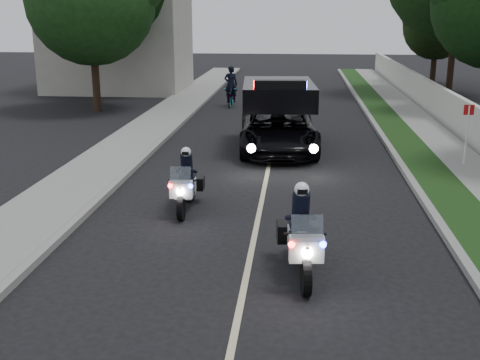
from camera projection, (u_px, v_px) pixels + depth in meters
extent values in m
plane|color=black|center=(247.00, 273.00, 11.19)|extent=(120.00, 120.00, 0.00)
cube|color=gray|center=(393.00, 153.00, 20.37)|extent=(0.20, 60.00, 0.15)
cube|color=#193814|center=(414.00, 153.00, 20.31)|extent=(1.20, 60.00, 0.16)
cube|color=gray|center=(454.00, 154.00, 20.19)|extent=(1.40, 60.00, 0.16)
cube|color=gray|center=(155.00, 148.00, 21.13)|extent=(0.20, 60.00, 0.15)
cube|color=gray|center=(124.00, 147.00, 21.23)|extent=(2.00, 60.00, 0.16)
cube|color=#A8A396|center=(118.00, 32.00, 36.09)|extent=(8.00, 6.00, 7.00)
cube|color=#BFB78C|center=(272.00, 152.00, 20.77)|extent=(0.12, 50.00, 0.01)
imported|color=black|center=(278.00, 150.00, 21.09)|extent=(2.99, 5.77, 2.72)
imported|color=black|center=(231.00, 106.00, 30.82)|extent=(0.69, 1.86, 0.96)
imported|color=black|center=(231.00, 106.00, 30.82)|extent=(0.71, 0.51, 1.83)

